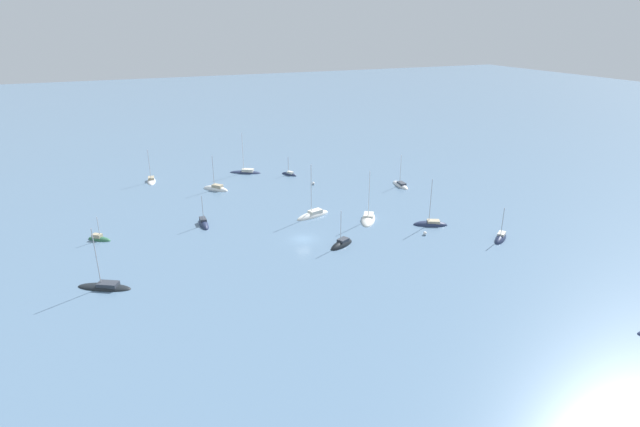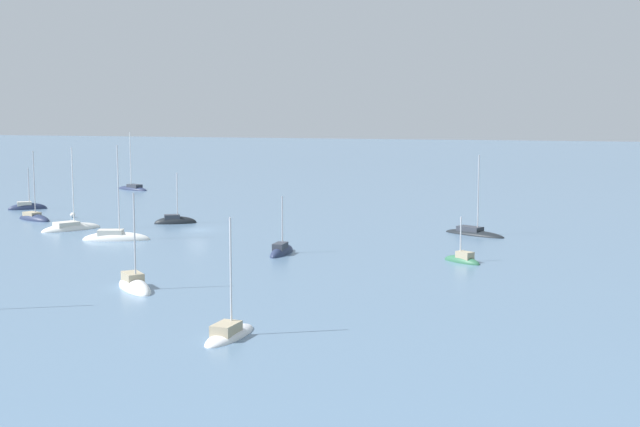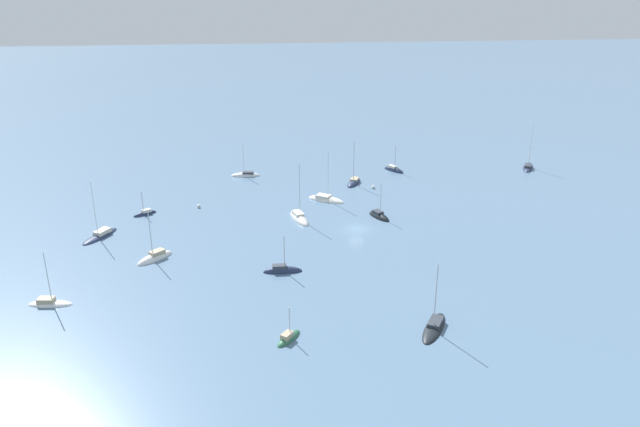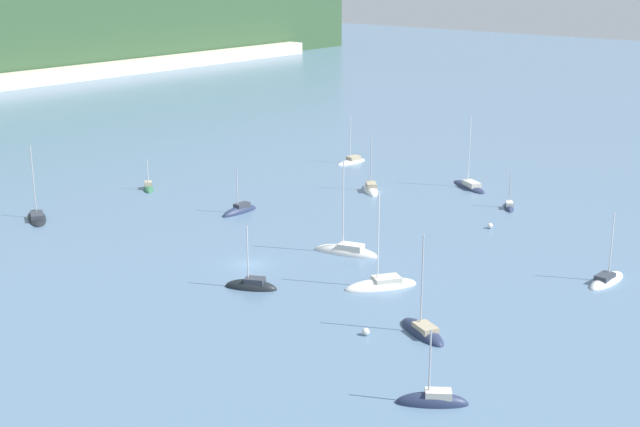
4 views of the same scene
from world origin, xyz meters
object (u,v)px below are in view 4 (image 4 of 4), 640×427
object	(u,v)px
sailboat_10	(509,207)
sailboat_12	(352,162)
sailboat_4	(381,286)
sailboat_8	(37,218)
sailboat_13	(240,212)
mooring_buoy_0	(366,332)
mooring_buoy_1	(490,226)
sailboat_3	(149,189)
sailboat_11	(606,281)
sailboat_0	(433,403)
sailboat_6	(346,252)
sailboat_1	(469,187)
sailboat_7	(251,287)
sailboat_2	(422,333)
sailboat_9	(371,190)

from	to	relation	value
sailboat_10	sailboat_12	size ratio (longest dim) A/B	0.63
sailboat_4	sailboat_8	bearing A→B (deg)	-47.05
sailboat_13	mooring_buoy_0	world-z (taller)	sailboat_13
sailboat_4	mooring_buoy_1	bearing A→B (deg)	-143.68
sailboat_3	sailboat_11	world-z (taller)	sailboat_11
sailboat_0	sailboat_13	bearing A→B (deg)	-66.46
sailboat_0	sailboat_6	distance (m)	37.49
sailboat_1	sailboat_7	xyz separation A→B (m)	(-52.17, -4.04, -0.05)
sailboat_0	sailboat_10	distance (m)	59.42
sailboat_1	sailboat_3	world-z (taller)	sailboat_1
sailboat_2	sailboat_12	bearing A→B (deg)	-20.99
sailboat_13	sailboat_10	bearing A→B (deg)	133.58
sailboat_6	mooring_buoy_0	size ratio (longest dim) A/B	17.14
sailboat_7	sailboat_13	bearing A→B (deg)	-70.01
sailboat_13	sailboat_4	bearing A→B (deg)	71.97
sailboat_7	mooring_buoy_1	distance (m)	36.59
sailboat_0	sailboat_4	world-z (taller)	sailboat_4
sailboat_9	sailboat_12	bearing A→B (deg)	2.97
sailboat_6	sailboat_11	world-z (taller)	sailboat_6
sailboat_0	sailboat_4	distance (m)	26.01
sailboat_7	sailboat_6	bearing A→B (deg)	-119.72
sailboat_0	sailboat_2	distance (m)	13.65
sailboat_2	sailboat_11	distance (m)	25.57
mooring_buoy_1	sailboat_2	bearing A→B (deg)	-160.74
sailboat_3	sailboat_10	distance (m)	53.69
sailboat_8	sailboat_11	size ratio (longest dim) A/B	1.22
sailboat_9	mooring_buoy_0	xyz separation A→B (m)	(-42.90, -31.29, 0.24)
sailboat_9	sailboat_6	bearing A→B (deg)	167.36
sailboat_8	sailboat_9	bearing A→B (deg)	-92.74
sailboat_1	sailboat_6	xyz separation A→B (m)	(-36.56, -4.75, -0.04)
sailboat_3	sailboat_9	size ratio (longest dim) A/B	0.56
sailboat_3	sailboat_12	distance (m)	36.30
sailboat_10	mooring_buoy_0	world-z (taller)	sailboat_10
sailboat_11	sailboat_12	xyz separation A→B (m)	(27.94, 56.85, 0.05)
sailboat_2	mooring_buoy_1	distance (m)	35.72
sailboat_3	mooring_buoy_0	size ratio (longest dim) A/B	7.46
sailboat_6	sailboat_11	distance (m)	29.74
sailboat_0	sailboat_13	xyz separation A→B (m)	(29.06, 50.29, 0.01)
sailboat_2	sailboat_8	world-z (taller)	sailboat_8
sailboat_13	sailboat_12	bearing A→B (deg)	-168.16
sailboat_2	sailboat_4	xyz separation A→B (m)	(7.48, 10.20, -0.00)
sailboat_7	sailboat_11	xyz separation A→B (m)	(26.11, -28.52, -0.00)
sailboat_0	sailboat_8	xyz separation A→B (m)	(9.37, 69.20, 0.03)
sailboat_3	sailboat_8	distance (m)	19.82
sailboat_11	sailboat_8	bearing A→B (deg)	113.42
sailboat_4	sailboat_10	world-z (taller)	sailboat_4
sailboat_8	sailboat_12	xyz separation A→B (m)	(53.84, -12.03, 0.02)
sailboat_6	sailboat_8	world-z (taller)	sailboat_6
sailboat_2	sailboat_7	distance (m)	20.74
sailboat_2	mooring_buoy_1	bearing A→B (deg)	-44.87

